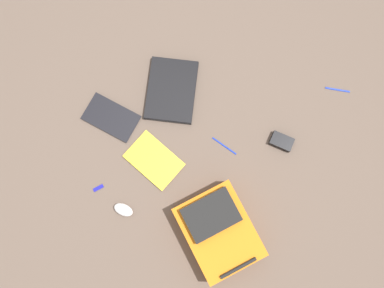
{
  "coord_description": "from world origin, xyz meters",
  "views": [
    {
      "loc": [
        -0.33,
        -0.14,
        2.01
      ],
      "look_at": [
        -0.02,
        -0.0,
        0.02
      ],
      "focal_mm": 36.9,
      "sensor_mm": 36.0,
      "label": 1
    }
  ],
  "objects_px": {
    "book_comic": "(111,118)",
    "usb_stick": "(98,188)",
    "power_brick": "(282,141)",
    "book_red": "(154,160)",
    "computer_mouse": "(123,210)",
    "laptop": "(171,90)",
    "pen_blue": "(338,90)",
    "pen_black": "(224,146)",
    "backpack": "(218,230)"
  },
  "relations": [
    {
      "from": "computer_mouse",
      "to": "book_comic",
      "type": "bearing_deg",
      "value": 32.95
    },
    {
      "from": "book_comic",
      "to": "pen_blue",
      "type": "xyz_separation_m",
      "value": [
        0.65,
        -1.02,
        -0.0
      ]
    },
    {
      "from": "book_comic",
      "to": "usb_stick",
      "type": "height_order",
      "value": "book_comic"
    },
    {
      "from": "backpack",
      "to": "book_comic",
      "type": "xyz_separation_m",
      "value": [
        0.28,
        0.74,
        -0.07
      ]
    },
    {
      "from": "pen_black",
      "to": "pen_blue",
      "type": "xyz_separation_m",
      "value": [
        0.53,
        -0.42,
        0.0
      ]
    },
    {
      "from": "backpack",
      "to": "pen_black",
      "type": "distance_m",
      "value": 0.43
    },
    {
      "from": "pen_blue",
      "to": "laptop",
      "type": "bearing_deg",
      "value": 115.66
    },
    {
      "from": "usb_stick",
      "to": "book_comic",
      "type": "bearing_deg",
      "value": 16.93
    },
    {
      "from": "book_comic",
      "to": "usb_stick",
      "type": "distance_m",
      "value": 0.37
    },
    {
      "from": "book_comic",
      "to": "power_brick",
      "type": "distance_m",
      "value": 0.89
    },
    {
      "from": "book_comic",
      "to": "usb_stick",
      "type": "relative_size",
      "value": 5.26
    },
    {
      "from": "power_brick",
      "to": "usb_stick",
      "type": "height_order",
      "value": "power_brick"
    },
    {
      "from": "power_brick",
      "to": "book_red",
      "type": "bearing_deg",
      "value": 123.58
    },
    {
      "from": "computer_mouse",
      "to": "usb_stick",
      "type": "bearing_deg",
      "value": 74.16
    },
    {
      "from": "pen_blue",
      "to": "usb_stick",
      "type": "relative_size",
      "value": 2.41
    },
    {
      "from": "computer_mouse",
      "to": "usb_stick",
      "type": "height_order",
      "value": "computer_mouse"
    },
    {
      "from": "pen_blue",
      "to": "usb_stick",
      "type": "height_order",
      "value": "pen_blue"
    },
    {
      "from": "pen_black",
      "to": "usb_stick",
      "type": "bearing_deg",
      "value": 133.84
    },
    {
      "from": "book_red",
      "to": "pen_blue",
      "type": "bearing_deg",
      "value": -43.42
    },
    {
      "from": "usb_stick",
      "to": "pen_black",
      "type": "bearing_deg",
      "value": -46.16
    },
    {
      "from": "book_red",
      "to": "usb_stick",
      "type": "height_order",
      "value": "book_red"
    },
    {
      "from": "pen_black",
      "to": "usb_stick",
      "type": "xyz_separation_m",
      "value": [
        -0.47,
        0.49,
        -0.0
      ]
    },
    {
      "from": "power_brick",
      "to": "laptop",
      "type": "bearing_deg",
      "value": 89.46
    },
    {
      "from": "book_red",
      "to": "computer_mouse",
      "type": "height_order",
      "value": "computer_mouse"
    },
    {
      "from": "book_comic",
      "to": "pen_black",
      "type": "distance_m",
      "value": 0.61
    },
    {
      "from": "laptop",
      "to": "book_red",
      "type": "relative_size",
      "value": 1.29
    },
    {
      "from": "pen_black",
      "to": "usb_stick",
      "type": "distance_m",
      "value": 0.68
    },
    {
      "from": "laptop",
      "to": "book_comic",
      "type": "xyz_separation_m",
      "value": [
        -0.27,
        0.22,
        -0.01
      ]
    },
    {
      "from": "computer_mouse",
      "to": "pen_blue",
      "type": "relative_size",
      "value": 0.76
    },
    {
      "from": "book_red",
      "to": "pen_blue",
      "type": "xyz_separation_m",
      "value": [
        0.75,
        -0.71,
        -0.0
      ]
    },
    {
      "from": "power_brick",
      "to": "pen_black",
      "type": "xyz_separation_m",
      "value": [
        -0.14,
        0.26,
        -0.01
      ]
    },
    {
      "from": "power_brick",
      "to": "pen_black",
      "type": "height_order",
      "value": "power_brick"
    },
    {
      "from": "laptop",
      "to": "pen_blue",
      "type": "xyz_separation_m",
      "value": [
        0.38,
        -0.79,
        -0.01
      ]
    },
    {
      "from": "backpack",
      "to": "pen_black",
      "type": "height_order",
      "value": "backpack"
    },
    {
      "from": "book_comic",
      "to": "computer_mouse",
      "type": "relative_size",
      "value": 2.87
    },
    {
      "from": "backpack",
      "to": "power_brick",
      "type": "distance_m",
      "value": 0.56
    },
    {
      "from": "backpack",
      "to": "book_red",
      "type": "height_order",
      "value": "backpack"
    },
    {
      "from": "laptop",
      "to": "book_comic",
      "type": "relative_size",
      "value": 1.42
    },
    {
      "from": "pen_black",
      "to": "power_brick",
      "type": "bearing_deg",
      "value": -60.72
    },
    {
      "from": "laptop",
      "to": "pen_black",
      "type": "height_order",
      "value": "laptop"
    },
    {
      "from": "backpack",
      "to": "pen_black",
      "type": "bearing_deg",
      "value": 19.54
    },
    {
      "from": "book_red",
      "to": "pen_black",
      "type": "distance_m",
      "value": 0.37
    },
    {
      "from": "laptop",
      "to": "book_red",
      "type": "xyz_separation_m",
      "value": [
        -0.37,
        -0.08,
        -0.01
      ]
    },
    {
      "from": "computer_mouse",
      "to": "pen_blue",
      "type": "xyz_separation_m",
      "value": [
        1.04,
        -0.74,
        -0.02
      ]
    },
    {
      "from": "book_comic",
      "to": "computer_mouse",
      "type": "distance_m",
      "value": 0.48
    },
    {
      "from": "pen_black",
      "to": "pen_blue",
      "type": "height_order",
      "value": "pen_blue"
    },
    {
      "from": "backpack",
      "to": "book_comic",
      "type": "height_order",
      "value": "backpack"
    },
    {
      "from": "book_red",
      "to": "power_brick",
      "type": "xyz_separation_m",
      "value": [
        0.37,
        -0.55,
        0.01
      ]
    },
    {
      "from": "backpack",
      "to": "usb_stick",
      "type": "relative_size",
      "value": 9.22
    },
    {
      "from": "pen_blue",
      "to": "power_brick",
      "type": "bearing_deg",
      "value": 157.4
    }
  ]
}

